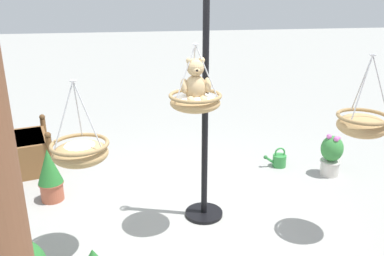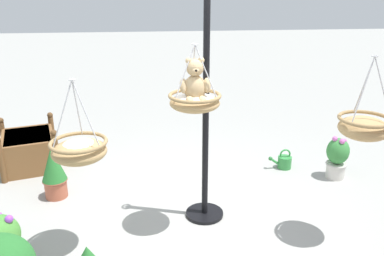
{
  "view_description": "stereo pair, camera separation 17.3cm",
  "coord_description": "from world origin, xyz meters",
  "px_view_note": "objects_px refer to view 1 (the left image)",
  "views": [
    {
      "loc": [
        0.6,
        3.95,
        2.56
      ],
      "look_at": [
        -0.01,
        0.08,
        1.15
      ],
      "focal_mm": 37.13,
      "sensor_mm": 36.0,
      "label": 1
    },
    {
      "loc": [
        0.43,
        3.97,
        2.56
      ],
      "look_at": [
        -0.01,
        0.08,
        1.15
      ],
      "focal_mm": 37.13,
      "sensor_mm": 36.0,
      "label": 2
    }
  ],
  "objects_px": {
    "teddy_bear": "(196,83)",
    "watering_can": "(279,160)",
    "hanging_basket_right_low": "(80,152)",
    "hanging_basket_with_teddy": "(195,101)",
    "hanging_basket_left_high": "(362,124)",
    "wooden_planter_box": "(22,152)",
    "display_pole_central": "(205,150)",
    "potted_plant_fern_front": "(331,154)",
    "potted_plant_small_succulent": "(50,175)"
  },
  "relations": [
    {
      "from": "potted_plant_fern_front",
      "to": "potted_plant_small_succulent",
      "type": "height_order",
      "value": "potted_plant_small_succulent"
    },
    {
      "from": "potted_plant_fern_front",
      "to": "hanging_basket_with_teddy",
      "type": "bearing_deg",
      "value": 25.51
    },
    {
      "from": "potted_plant_small_succulent",
      "to": "watering_can",
      "type": "height_order",
      "value": "potted_plant_small_succulent"
    },
    {
      "from": "hanging_basket_with_teddy",
      "to": "watering_can",
      "type": "bearing_deg",
      "value": -137.18
    },
    {
      "from": "wooden_planter_box",
      "to": "hanging_basket_with_teddy",
      "type": "bearing_deg",
      "value": 139.88
    },
    {
      "from": "display_pole_central",
      "to": "wooden_planter_box",
      "type": "relative_size",
      "value": 2.34
    },
    {
      "from": "potted_plant_fern_front",
      "to": "potted_plant_small_succulent",
      "type": "distance_m",
      "value": 3.8
    },
    {
      "from": "watering_can",
      "to": "potted_plant_fern_front",
      "type": "bearing_deg",
      "value": 148.37
    },
    {
      "from": "wooden_planter_box",
      "to": "potted_plant_small_succulent",
      "type": "relative_size",
      "value": 1.61
    },
    {
      "from": "hanging_basket_left_high",
      "to": "hanging_basket_right_low",
      "type": "bearing_deg",
      "value": -2.73
    },
    {
      "from": "display_pole_central",
      "to": "hanging_basket_right_low",
      "type": "xyz_separation_m",
      "value": [
        1.27,
        0.5,
        0.28
      ]
    },
    {
      "from": "hanging_basket_with_teddy",
      "to": "hanging_basket_left_high",
      "type": "distance_m",
      "value": 1.66
    },
    {
      "from": "watering_can",
      "to": "hanging_basket_left_high",
      "type": "bearing_deg",
      "value": 93.16
    },
    {
      "from": "watering_can",
      "to": "hanging_basket_right_low",
      "type": "bearing_deg",
      "value": 32.11
    },
    {
      "from": "hanging_basket_left_high",
      "to": "wooden_planter_box",
      "type": "height_order",
      "value": "hanging_basket_left_high"
    },
    {
      "from": "hanging_basket_with_teddy",
      "to": "hanging_basket_right_low",
      "type": "relative_size",
      "value": 0.84
    },
    {
      "from": "display_pole_central",
      "to": "watering_can",
      "type": "bearing_deg",
      "value": -139.82
    },
    {
      "from": "wooden_planter_box",
      "to": "teddy_bear",
      "type": "bearing_deg",
      "value": 139.56
    },
    {
      "from": "teddy_bear",
      "to": "hanging_basket_right_low",
      "type": "relative_size",
      "value": 0.55
    },
    {
      "from": "teddy_bear",
      "to": "hanging_basket_left_high",
      "type": "relative_size",
      "value": 0.54
    },
    {
      "from": "hanging_basket_with_teddy",
      "to": "potted_plant_fern_front",
      "type": "distance_m",
      "value": 2.62
    },
    {
      "from": "hanging_basket_right_low",
      "to": "potted_plant_fern_front",
      "type": "xyz_separation_m",
      "value": [
        -3.24,
        -1.27,
        -0.79
      ]
    },
    {
      "from": "hanging_basket_with_teddy",
      "to": "potted_plant_small_succulent",
      "type": "xyz_separation_m",
      "value": [
        1.68,
        -0.9,
        -1.12
      ]
    },
    {
      "from": "hanging_basket_with_teddy",
      "to": "teddy_bear",
      "type": "height_order",
      "value": "hanging_basket_with_teddy"
    },
    {
      "from": "hanging_basket_right_low",
      "to": "potted_plant_small_succulent",
      "type": "bearing_deg",
      "value": -64.26
    },
    {
      "from": "wooden_planter_box",
      "to": "watering_can",
      "type": "distance_m",
      "value": 3.78
    },
    {
      "from": "hanging_basket_left_high",
      "to": "hanging_basket_right_low",
      "type": "xyz_separation_m",
      "value": [
        2.72,
        -0.13,
        -0.17
      ]
    },
    {
      "from": "hanging_basket_with_teddy",
      "to": "potted_plant_small_succulent",
      "type": "bearing_deg",
      "value": -28.17
    },
    {
      "from": "wooden_planter_box",
      "to": "potted_plant_fern_front",
      "type": "xyz_separation_m",
      "value": [
        -4.36,
        0.88,
        0.04
      ]
    },
    {
      "from": "potted_plant_fern_front",
      "to": "watering_can",
      "type": "bearing_deg",
      "value": -31.63
    },
    {
      "from": "wooden_planter_box",
      "to": "watering_can",
      "type": "relative_size",
      "value": 3.18
    },
    {
      "from": "wooden_planter_box",
      "to": "potted_plant_small_succulent",
      "type": "height_order",
      "value": "potted_plant_small_succulent"
    },
    {
      "from": "display_pole_central",
      "to": "watering_can",
      "type": "relative_size",
      "value": 7.45
    },
    {
      "from": "hanging_basket_left_high",
      "to": "potted_plant_small_succulent",
      "type": "xyz_separation_m",
      "value": [
        3.28,
        -1.28,
        -0.93
      ]
    },
    {
      "from": "display_pole_central",
      "to": "wooden_planter_box",
      "type": "xyz_separation_m",
      "value": [
        2.39,
        -1.64,
        -0.56
      ]
    },
    {
      "from": "hanging_basket_right_low",
      "to": "hanging_basket_with_teddy",
      "type": "bearing_deg",
      "value": -167.23
    },
    {
      "from": "hanging_basket_right_low",
      "to": "potted_plant_fern_front",
      "type": "bearing_deg",
      "value": -158.67
    },
    {
      "from": "wooden_planter_box",
      "to": "watering_can",
      "type": "xyz_separation_m",
      "value": [
        -3.75,
        0.5,
        -0.17
      ]
    },
    {
      "from": "potted_plant_small_succulent",
      "to": "hanging_basket_with_teddy",
      "type": "bearing_deg",
      "value": 151.83
    },
    {
      "from": "potted_plant_fern_front",
      "to": "hanging_basket_left_high",
      "type": "bearing_deg",
      "value": 69.58
    },
    {
      "from": "watering_can",
      "to": "wooden_planter_box",
      "type": "bearing_deg",
      "value": -7.6
    },
    {
      "from": "display_pole_central",
      "to": "hanging_basket_with_teddy",
      "type": "bearing_deg",
      "value": 59.04
    },
    {
      "from": "hanging_basket_left_high",
      "to": "potted_plant_fern_front",
      "type": "relative_size",
      "value": 1.29
    },
    {
      "from": "teddy_bear",
      "to": "watering_can",
      "type": "bearing_deg",
      "value": -136.73
    },
    {
      "from": "hanging_basket_left_high",
      "to": "hanging_basket_right_low",
      "type": "height_order",
      "value": "hanging_basket_left_high"
    },
    {
      "from": "potted_plant_fern_front",
      "to": "watering_can",
      "type": "xyz_separation_m",
      "value": [
        0.62,
        -0.38,
        -0.21
      ]
    },
    {
      "from": "teddy_bear",
      "to": "hanging_basket_right_low",
      "type": "bearing_deg",
      "value": 11.69
    },
    {
      "from": "hanging_basket_left_high",
      "to": "wooden_planter_box",
      "type": "relative_size",
      "value": 0.73
    },
    {
      "from": "display_pole_central",
      "to": "watering_can",
      "type": "distance_m",
      "value": 1.91
    },
    {
      "from": "display_pole_central",
      "to": "hanging_basket_right_low",
      "type": "height_order",
      "value": "display_pole_central"
    }
  ]
}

